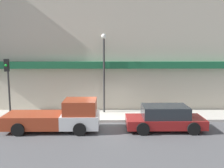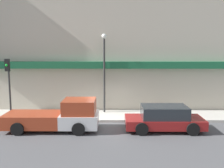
{
  "view_description": "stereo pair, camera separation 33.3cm",
  "coord_description": "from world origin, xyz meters",
  "views": [
    {
      "loc": [
        0.09,
        -15.62,
        4.68
      ],
      "look_at": [
        0.34,
        1.14,
        2.36
      ],
      "focal_mm": 40.0,
      "sensor_mm": 36.0,
      "label": 1
    },
    {
      "loc": [
        0.43,
        -15.62,
        4.68
      ],
      "look_at": [
        0.34,
        1.14,
        2.36
      ],
      "focal_mm": 40.0,
      "sensor_mm": 36.0,
      "label": 2
    }
  ],
  "objects": [
    {
      "name": "ground_plane",
      "position": [
        0.0,
        0.0,
        0.0
      ],
      "size": [
        80.0,
        80.0,
        0.0
      ],
      "primitive_type": "plane",
      "color": "#4C4C4F"
    },
    {
      "name": "sidewalk",
      "position": [
        0.0,
        1.42,
        0.08
      ],
      "size": [
        36.0,
        2.85,
        0.16
      ],
      "color": "#B7B2A8",
      "rests_on": "ground"
    },
    {
      "name": "building",
      "position": [
        -0.02,
        4.33,
        5.74
      ],
      "size": [
        19.8,
        3.8,
        11.51
      ],
      "color": "#BCB29E",
      "rests_on": "ground"
    },
    {
      "name": "pickup_truck",
      "position": [
        -2.77,
        -1.5,
        0.8
      ],
      "size": [
        5.41,
        2.13,
        1.82
      ],
      "rotation": [
        0.0,
        0.0,
        -0.04
      ],
      "color": "silver",
      "rests_on": "ground"
    },
    {
      "name": "parked_car",
      "position": [
        3.39,
        -1.5,
        0.71
      ],
      "size": [
        4.51,
        2.1,
        1.44
      ],
      "rotation": [
        0.0,
        0.0,
        0.01
      ],
      "color": "maroon",
      "rests_on": "ground"
    },
    {
      "name": "fire_hydrant",
      "position": [
        -1.87,
        0.65,
        0.49
      ],
      "size": [
        0.21,
        0.21,
        0.64
      ],
      "color": "red",
      "rests_on": "sidewalk"
    },
    {
      "name": "street_lamp",
      "position": [
        -0.23,
        2.14,
        3.67
      ],
      "size": [
        0.36,
        0.36,
        5.63
      ],
      "color": "#2D2D2D",
      "rests_on": "sidewalk"
    },
    {
      "name": "traffic_light",
      "position": [
        -6.41,
        0.46,
        2.85
      ],
      "size": [
        0.28,
        0.42,
        3.93
      ],
      "color": "#2D2D2D",
      "rests_on": "sidewalk"
    }
  ]
}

